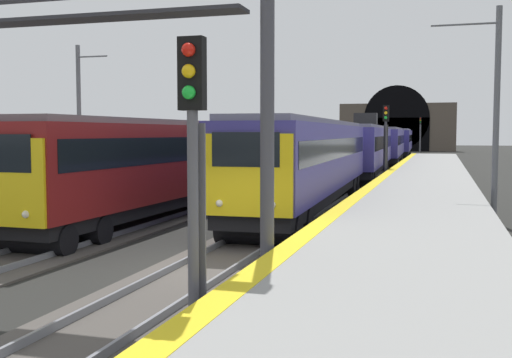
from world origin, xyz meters
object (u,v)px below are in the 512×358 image
Objects in this scene: train_main_approaching at (379,145)px; catenary_mast_far at (495,112)px; catenary_mast_near at (80,120)px; railway_signal_far at (420,131)px; railway_signal_mid at (386,136)px; train_adjacent_platform at (295,148)px; railway_signal_near at (193,164)px; overhead_signal_gantry at (61,52)px.

catenary_mast_far is (-31.77, -7.21, 1.86)m from train_main_approaching.
railway_signal_far is at bearing -10.12° from catenary_mast_near.
catenary_mast_far is (-16.49, -5.32, 0.98)m from railway_signal_mid.
railway_signal_mid reaches higher than train_main_approaching.
train_adjacent_platform is 13.72× the size of railway_signal_near.
railway_signal_mid is 19.26m from catenary_mast_near.
catenary_mast_near is at bearing -47.94° from railway_signal_mid.
railway_signal_mid is at bearing -180.00° from railway_signal_near.
train_main_approaching is 51.93m from railway_signal_far.
catenary_mast_near is (19.53, 14.29, 1.10)m from railway_signal_near.
railway_signal_far is (51.87, -1.89, 1.33)m from train_main_approaching.
overhead_signal_gantry is (-33.57, -2.58, 2.87)m from train_adjacent_platform.
train_main_approaching is 17.04× the size of railway_signal_near.
train_adjacent_platform is at bearing -122.85° from railway_signal_mid.
train_main_approaching is 8.37× the size of overhead_signal_gantry.
catenary_mast_far reaches higher than railway_signal_far.
catenary_mast_near is (-80.05, 14.29, 0.42)m from railway_signal_far.
catenary_mast_near is (-17.45, 7.23, 1.78)m from train_adjacent_platform.
train_main_approaching is 15.43m from railway_signal_mid.
train_adjacent_platform is 24.49m from catenary_mast_far.
train_adjacent_platform is 8.17× the size of catenary_mast_far.
catenary_mast_near is at bearing 31.34° from overhead_signal_gantry.
catenary_mast_near is at bearing -10.12° from railway_signal_far.
railway_signal_mid is (32.42, 0.00, 0.22)m from railway_signal_near.
train_adjacent_platform is at bearing -6.43° from railway_signal_far.
overhead_signal_gantry is at bearing -2.66° from railway_signal_far.
overhead_signal_gantry is 15.93m from catenary_mast_far.
catenary_mast_near is at bearing -21.10° from train_adjacent_platform.
catenary_mast_far is at bearing -100.39° from catenary_mast_near.
railway_signal_far is 81.32m from catenary_mast_near.
overhead_signal_gantry reaches higher than railway_signal_mid.
train_main_approaching reaches higher than train_adjacent_platform.
railway_signal_near is at bearing 0.66° from train_main_approaching.
railway_signal_mid is at bearing 5.44° from train_main_approaching.
railway_signal_mid is 29.42m from overhead_signal_gantry.
railway_signal_far is at bearing 3.64° from catenary_mast_far.
overhead_signal_gantry is at bearing 5.81° from train_adjacent_platform.
train_main_approaching is 47.75m from railway_signal_near.
railway_signal_mid is 0.86× the size of railway_signal_far.
railway_signal_near is (-36.98, -7.06, 0.68)m from train_adjacent_platform.
railway_signal_near is 16.84m from catenary_mast_far.
catenary_mast_near is at bearing 79.61° from catenary_mast_far.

